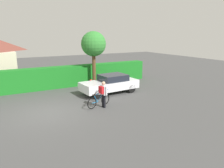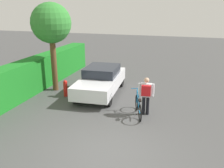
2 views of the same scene
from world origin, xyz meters
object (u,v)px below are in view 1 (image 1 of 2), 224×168
Objects in this scene: person_rider at (103,92)px; bicycle at (99,100)px; fire_hydrant at (91,84)px; tree_kerbside at (94,45)px; parked_car_near at (110,84)px.

bicycle is at bearing 120.80° from person_rider.
tree_kerbside is at bearing 53.32° from fire_hydrant.
tree_kerbside is (1.70, 5.03, 2.43)m from person_rider.
parked_car_near is 1.77m from fire_hydrant.
tree_kerbside is (-0.14, 2.47, 2.66)m from parked_car_near.
person_rider reaches higher than fire_hydrant.
person_rider is at bearing -108.73° from tree_kerbside.
parked_car_near is at bearing -60.78° from fire_hydrant.
tree_kerbside is (1.86, 4.76, 2.99)m from bicycle.
tree_kerbside is 5.44× the size of fire_hydrant.
parked_car_near reaches higher than fire_hydrant.
person_rider is 1.92× the size of fire_hydrant.
bicycle is at bearing -131.18° from parked_car_near.
tree_kerbside reaches higher than person_rider.
fire_hydrant is at bearing 119.22° from parked_car_near.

